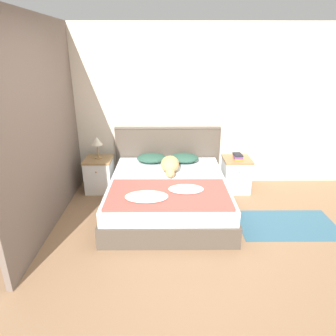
{
  "coord_description": "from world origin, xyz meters",
  "views": [
    {
      "loc": [
        -0.15,
        -2.73,
        2.14
      ],
      "look_at": [
        -0.12,
        1.27,
        0.57
      ],
      "focal_mm": 32.0,
      "sensor_mm": 36.0,
      "label": 1
    }
  ],
  "objects_px": {
    "pillow_left": "(152,158)",
    "book_stack": "(238,156)",
    "nightstand_right": "(236,174)",
    "pillow_right": "(184,158)",
    "table_lamp": "(97,142)",
    "bed": "(168,195)",
    "nightstand_left": "(99,175)",
    "dog": "(170,165)"
  },
  "relations": [
    {
      "from": "nightstand_left",
      "to": "pillow_left",
      "type": "distance_m",
      "value": 0.89
    },
    {
      "from": "nightstand_right",
      "to": "pillow_right",
      "type": "distance_m",
      "value": 0.89
    },
    {
      "from": "pillow_left",
      "to": "book_stack",
      "type": "xyz_separation_m",
      "value": [
        1.37,
        -0.08,
        0.05
      ]
    },
    {
      "from": "pillow_left",
      "to": "book_stack",
      "type": "distance_m",
      "value": 1.37
    },
    {
      "from": "dog",
      "to": "pillow_right",
      "type": "bearing_deg",
      "value": 60.26
    },
    {
      "from": "pillow_left",
      "to": "pillow_right",
      "type": "xyz_separation_m",
      "value": [
        0.52,
        0.0,
        0.0
      ]
    },
    {
      "from": "nightstand_right",
      "to": "table_lamp",
      "type": "height_order",
      "value": "table_lamp"
    },
    {
      "from": "pillow_right",
      "to": "dog",
      "type": "bearing_deg",
      "value": -119.74
    },
    {
      "from": "nightstand_left",
      "to": "table_lamp",
      "type": "relative_size",
      "value": 1.58
    },
    {
      "from": "nightstand_left",
      "to": "book_stack",
      "type": "distance_m",
      "value": 2.23
    },
    {
      "from": "nightstand_left",
      "to": "book_stack",
      "type": "xyz_separation_m",
      "value": [
        2.21,
        -0.02,
        0.31
      ]
    },
    {
      "from": "pillow_left",
      "to": "dog",
      "type": "height_order",
      "value": "dog"
    },
    {
      "from": "pillow_right",
      "to": "table_lamp",
      "type": "relative_size",
      "value": 1.36
    },
    {
      "from": "bed",
      "to": "pillow_left",
      "type": "xyz_separation_m",
      "value": [
        -0.26,
        0.72,
        0.3
      ]
    },
    {
      "from": "dog",
      "to": "table_lamp",
      "type": "bearing_deg",
      "value": 162.43
    },
    {
      "from": "nightstand_left",
      "to": "nightstand_right",
      "type": "relative_size",
      "value": 1.0
    },
    {
      "from": "nightstand_left",
      "to": "pillow_right",
      "type": "relative_size",
      "value": 1.16
    },
    {
      "from": "nightstand_right",
      "to": "pillow_left",
      "type": "bearing_deg",
      "value": 177.33
    },
    {
      "from": "bed",
      "to": "book_stack",
      "type": "relative_size",
      "value": 8.61
    },
    {
      "from": "pillow_right",
      "to": "dog",
      "type": "relative_size",
      "value": 0.73
    },
    {
      "from": "dog",
      "to": "table_lamp",
      "type": "distance_m",
      "value": 1.22
    },
    {
      "from": "nightstand_right",
      "to": "bed",
      "type": "bearing_deg",
      "value": -149.42
    },
    {
      "from": "dog",
      "to": "bed",
      "type": "bearing_deg",
      "value": -95.79
    },
    {
      "from": "bed",
      "to": "nightstand_right",
      "type": "relative_size",
      "value": 3.49
    },
    {
      "from": "pillow_left",
      "to": "bed",
      "type": "bearing_deg",
      "value": -69.99
    },
    {
      "from": "table_lamp",
      "to": "bed",
      "type": "bearing_deg",
      "value": -31.46
    },
    {
      "from": "table_lamp",
      "to": "book_stack",
      "type": "bearing_deg",
      "value": -1.04
    },
    {
      "from": "pillow_left",
      "to": "book_stack",
      "type": "bearing_deg",
      "value": -3.37
    },
    {
      "from": "bed",
      "to": "pillow_left",
      "type": "height_order",
      "value": "pillow_left"
    },
    {
      "from": "pillow_right",
      "to": "book_stack",
      "type": "distance_m",
      "value": 0.85
    },
    {
      "from": "nightstand_right",
      "to": "pillow_right",
      "type": "height_order",
      "value": "pillow_right"
    },
    {
      "from": "bed",
      "to": "dog",
      "type": "height_order",
      "value": "dog"
    },
    {
      "from": "bed",
      "to": "dog",
      "type": "relative_size",
      "value": 2.96
    },
    {
      "from": "bed",
      "to": "pillow_right",
      "type": "bearing_deg",
      "value": 69.99
    },
    {
      "from": "nightstand_left",
      "to": "pillow_left",
      "type": "xyz_separation_m",
      "value": [
        0.84,
        0.06,
        0.26
      ]
    },
    {
      "from": "nightstand_right",
      "to": "pillow_left",
      "type": "height_order",
      "value": "pillow_left"
    },
    {
      "from": "nightstand_left",
      "to": "book_stack",
      "type": "relative_size",
      "value": 2.47
    },
    {
      "from": "dog",
      "to": "book_stack",
      "type": "bearing_deg",
      "value": 16.57
    },
    {
      "from": "book_stack",
      "to": "table_lamp",
      "type": "bearing_deg",
      "value": 178.96
    },
    {
      "from": "nightstand_left",
      "to": "pillow_left",
      "type": "bearing_deg",
      "value": 4.31
    },
    {
      "from": "nightstand_right",
      "to": "table_lamp",
      "type": "relative_size",
      "value": 1.58
    },
    {
      "from": "bed",
      "to": "nightstand_left",
      "type": "relative_size",
      "value": 3.49
    }
  ]
}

